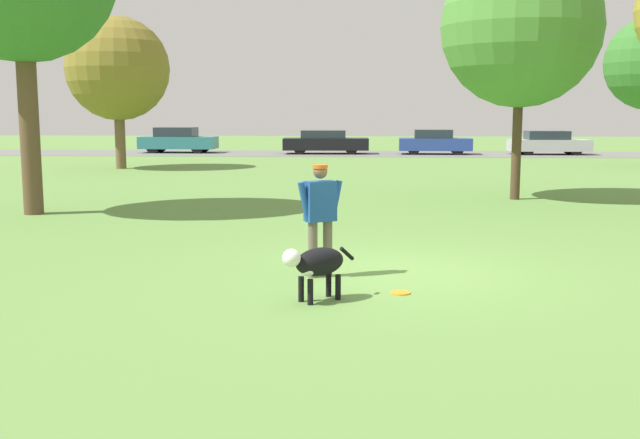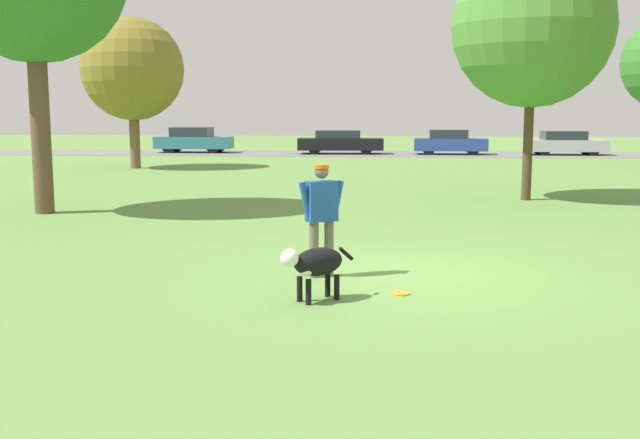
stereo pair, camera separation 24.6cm
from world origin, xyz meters
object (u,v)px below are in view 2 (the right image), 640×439
at_px(parked_car_blue, 450,142).
at_px(tree_mid_center, 533,27).
at_px(parked_car_silver, 565,143).
at_px(tree_far_left, 132,69).
at_px(parked_car_black, 340,142).
at_px(dog, 315,263).
at_px(frisbee, 400,293).
at_px(person, 322,211).
at_px(parked_car_teal, 194,140).

bearing_deg(parked_car_blue, tree_mid_center, -87.25).
bearing_deg(tree_mid_center, parked_car_silver, 74.59).
relative_size(tree_far_left, parked_car_blue, 1.54).
height_order(tree_far_left, parked_car_black, tree_far_left).
bearing_deg(dog, frisbee, 163.23).
relative_size(frisbee, parked_car_silver, 0.06).
height_order(parked_car_blue, parked_car_silver, parked_car_blue).
relative_size(person, tree_far_left, 0.26).
distance_m(dog, tree_far_left, 23.00).
relative_size(dog, parked_car_blue, 0.23).
distance_m(person, tree_mid_center, 11.13).
relative_size(person, frisbee, 6.27).
relative_size(tree_mid_center, parked_car_silver, 1.55).
xyz_separation_m(dog, parked_car_blue, (4.20, 31.69, 0.19)).
height_order(dog, parked_car_silver, parked_car_silver).
distance_m(frisbee, parked_car_black, 31.40).
xyz_separation_m(person, parked_car_silver, (10.24, 30.36, -0.29)).
bearing_deg(parked_car_black, frisbee, -87.27).
xyz_separation_m(parked_car_teal, parked_car_blue, (14.12, -0.67, -0.04)).
relative_size(frisbee, parked_car_blue, 0.06).
distance_m(tree_far_left, parked_car_silver, 22.63).
height_order(person, tree_mid_center, tree_mid_center).
height_order(dog, parked_car_black, parked_car_black).
relative_size(frisbee, tree_mid_center, 0.04).
relative_size(frisbee, tree_far_left, 0.04).
xyz_separation_m(parked_car_blue, parked_car_silver, (6.00, 0.04, -0.03)).
height_order(parked_car_teal, parked_car_blue, parked_car_teal).
bearing_deg(dog, person, -128.93).
height_order(parked_car_black, parked_car_silver, parked_car_black).
xyz_separation_m(tree_mid_center, tree_far_left, (-13.77, 9.81, -0.45)).
distance_m(parked_car_teal, parked_car_silver, 20.13).
bearing_deg(frisbee, tree_mid_center, 71.87).
bearing_deg(parked_car_blue, parked_car_teal, 179.27).
relative_size(parked_car_teal, parked_car_blue, 1.08).
distance_m(parked_car_blue, parked_car_silver, 6.00).
bearing_deg(parked_car_teal, parked_car_black, -3.43).
relative_size(person, parked_car_silver, 0.38).
xyz_separation_m(tree_far_left, parked_car_blue, (13.50, 10.94, -3.29)).
distance_m(tree_far_left, parked_car_blue, 17.69).
xyz_separation_m(frisbee, parked_car_teal, (-10.96, 31.91, 0.69)).
relative_size(parked_car_black, parked_car_blue, 1.19).
bearing_deg(tree_far_left, parked_car_black, 55.24).
relative_size(tree_mid_center, parked_car_blue, 1.65).
bearing_deg(parked_car_blue, dog, -95.54).
bearing_deg(parked_car_silver, frisbee, -107.18).
bearing_deg(parked_car_black, tree_far_left, -126.98).
relative_size(parked_car_teal, parked_car_silver, 1.01).
xyz_separation_m(tree_mid_center, parked_car_silver, (5.73, 20.79, -3.77)).
relative_size(parked_car_teal, parked_car_black, 0.90).
bearing_deg(person, parked_car_blue, 53.07).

